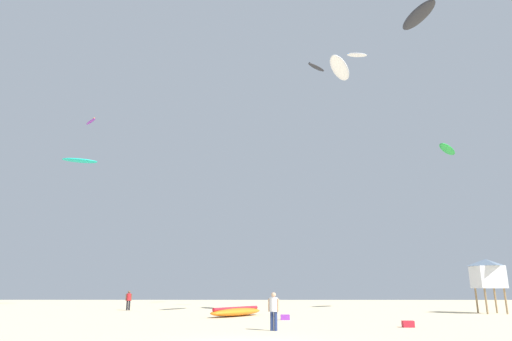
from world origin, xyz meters
TOP-DOWN VIEW (x-y plane):
  - person_foreground at (0.95, 5.59)m, footprint 0.52×0.39m
  - person_midground at (-11.44, 24.66)m, footprint 0.55×0.38m
  - kite_grounded_near at (-1.37, 16.28)m, footprint 4.26×5.18m
  - lifeguard_tower at (18.29, 19.80)m, footprint 2.30×2.30m
  - cooler_box at (7.78, 7.47)m, footprint 0.56×0.36m
  - gear_bag at (1.86, 12.71)m, footprint 0.56×0.36m
  - kite_aloft_0 at (7.13, 31.83)m, footprint 2.66×2.64m
  - kite_aloft_1 at (6.76, 15.97)m, footprint 2.83×4.62m
  - kite_aloft_2 at (10.12, 23.73)m, footprint 2.11×0.79m
  - kite_aloft_3 at (18.50, 24.72)m, footprint 3.39×4.25m
  - kite_aloft_4 at (-21.88, 37.64)m, footprint 2.37×2.58m
  - kite_aloft_5 at (13.34, 15.56)m, footprint 2.28×4.29m
  - kite_aloft_6 at (-21.01, 33.61)m, footprint 4.10×2.40m

SIDE VIEW (x-z plane):
  - cooler_box at x=7.78m, z-range 0.00..0.32m
  - gear_bag at x=1.86m, z-range 0.00..0.32m
  - kite_grounded_near at x=-1.37m, z-range -0.02..0.63m
  - person_midground at x=-11.44m, z-range 0.14..1.83m
  - person_foreground at x=0.95m, z-range 0.14..1.86m
  - lifeguard_tower at x=18.29m, z-range 0.98..5.13m
  - kite_aloft_3 at x=18.50m, z-range 14.53..15.30m
  - kite_aloft_6 at x=-21.01m, z-range 16.26..16.73m
  - kite_aloft_1 at x=6.76m, z-range 18.75..19.20m
  - kite_aloft_4 at x=-21.88m, z-range 22.71..23.35m
  - kite_aloft_5 at x=13.34m, z-range 23.00..24.05m
  - kite_aloft_2 at x=10.12m, z-range 24.44..24.77m
  - kite_aloft_0 at x=7.13m, z-range 27.38..27.83m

